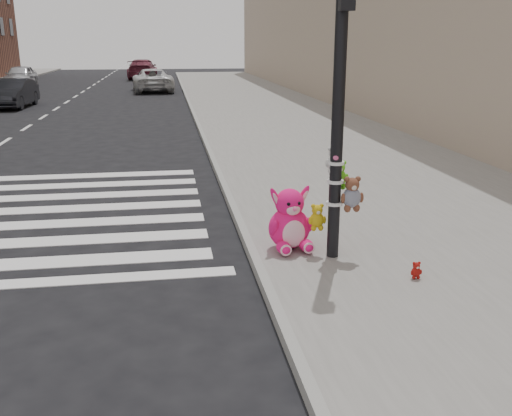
{
  "coord_description": "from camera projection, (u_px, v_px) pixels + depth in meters",
  "views": [
    {
      "loc": [
        0.43,
        -5.26,
        2.97
      ],
      "look_at": [
        1.6,
        2.21,
        0.75
      ],
      "focal_mm": 40.0,
      "sensor_mm": 36.0,
      "label": 1
    }
  ],
  "objects": [
    {
      "name": "signal_pole",
      "position": [
        339.0,
        141.0,
        7.39
      ],
      "size": [
        0.71,
        0.49,
        4.0
      ],
      "color": "black",
      "rests_on": "sidewalk_near"
    },
    {
      "name": "car_white_near",
      "position": [
        152.0,
        80.0,
        34.58
      ],
      "size": [
        2.63,
        5.07,
        1.36
      ],
      "primitive_type": "imported",
      "rotation": [
        0.0,
        0.0,
        3.22
      ],
      "color": "silver",
      "rests_on": "ground"
    },
    {
      "name": "red_teddy",
      "position": [
        416.0,
        270.0,
        7.04
      ],
      "size": [
        0.15,
        0.11,
        0.22
      ],
      "primitive_type": null,
      "rotation": [
        0.0,
        0.0,
        0.02
      ],
      "color": "#9E140F",
      "rests_on": "sidewalk_near"
    },
    {
      "name": "car_maroon_near",
      "position": [
        142.0,
        69.0,
        46.18
      ],
      "size": [
        2.36,
        5.4,
        1.54
      ],
      "primitive_type": "imported",
      "rotation": [
        0.0,
        0.0,
        3.1
      ],
      "color": "maroon",
      "rests_on": "ground"
    },
    {
      "name": "sidewalk_near",
      "position": [
        332.0,
        149.0,
        15.97
      ],
      "size": [
        7.0,
        80.0,
        0.14
      ],
      "primitive_type": "cube",
      "color": "slate",
      "rests_on": "ground"
    },
    {
      "name": "car_dark_far",
      "position": [
        13.0,
        93.0,
        26.22
      ],
      "size": [
        1.59,
        4.04,
        1.31
      ],
      "primitive_type": "imported",
      "rotation": [
        0.0,
        0.0,
        -0.05
      ],
      "color": "black",
      "rests_on": "ground"
    },
    {
      "name": "ground",
      "position": [
        133.0,
        347.0,
        5.76
      ],
      "size": [
        120.0,
        120.0,
        0.0
      ],
      "primitive_type": "plane",
      "color": "black",
      "rests_on": "ground"
    },
    {
      "name": "car_silver_deep",
      "position": [
        20.0,
        76.0,
        38.37
      ],
      "size": [
        1.67,
        4.14,
        1.41
      ],
      "primitive_type": "imported",
      "rotation": [
        0.0,
        0.0,
        0.0
      ],
      "color": "#B2B3B8",
      "rests_on": "ground"
    },
    {
      "name": "curb_edge",
      "position": [
        210.0,
        152.0,
        15.45
      ],
      "size": [
        0.12,
        80.0,
        0.15
      ],
      "primitive_type": "cube",
      "color": "gray",
      "rests_on": "ground"
    },
    {
      "name": "pink_bunny",
      "position": [
        290.0,
        223.0,
        7.99
      ],
      "size": [
        0.65,
        0.73,
        0.92
      ],
      "rotation": [
        0.0,
        0.0,
        0.12
      ],
      "color": "#FD1573",
      "rests_on": "sidewalk_near"
    }
  ]
}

